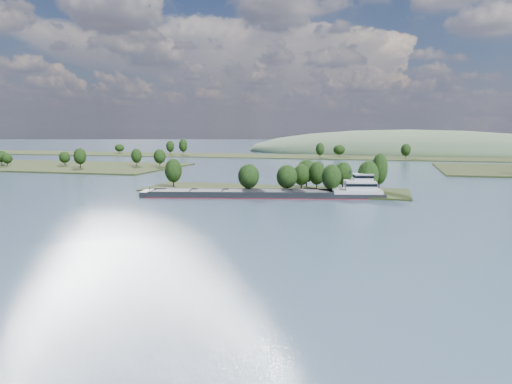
# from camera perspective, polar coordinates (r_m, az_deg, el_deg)

# --- Properties ---
(ground) EXTENTS (1800.00, 1800.00, 0.00)m
(ground) POSITION_cam_1_polar(r_m,az_deg,el_deg) (133.28, -3.71, -3.01)
(ground) COLOR #3B5566
(ground) RESTS_ON ground
(tree_island) EXTENTS (100.00, 32.99, 15.18)m
(tree_island) POSITION_cam_1_polar(r_m,az_deg,el_deg) (187.77, 4.03, 1.25)
(tree_island) COLOR black
(tree_island) RESTS_ON ground
(back_shoreline) EXTENTS (900.00, 60.00, 14.95)m
(back_shoreline) POSITION_cam_1_polar(r_m,az_deg,el_deg) (406.19, 10.02, 3.99)
(back_shoreline) COLOR black
(back_shoreline) RESTS_ON ground
(hill_west) EXTENTS (320.00, 160.00, 44.00)m
(hill_west) POSITION_cam_1_polar(r_m,az_deg,el_deg) (505.14, 16.93, 4.36)
(hill_west) COLOR #435A3E
(hill_west) RESTS_ON ground
(cargo_barge) EXTENTS (84.23, 27.60, 11.36)m
(cargo_barge) POSITION_cam_1_polar(r_m,az_deg,el_deg) (173.29, 2.70, -0.10)
(cargo_barge) COLOR black
(cargo_barge) RESTS_ON ground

